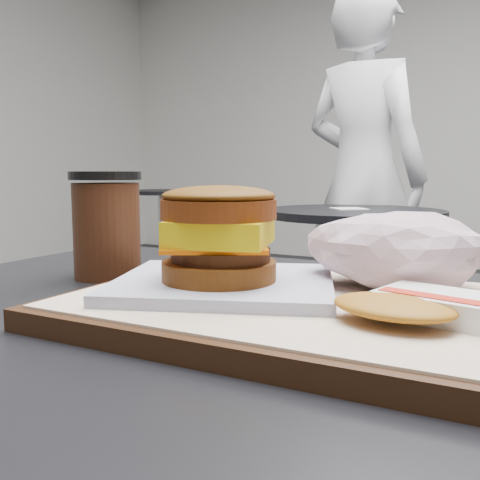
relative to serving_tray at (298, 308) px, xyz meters
The scene contains 9 objects.
serving_tray is the anchor object (origin of this frame).
breakfast_sandwich 0.09m from the serving_tray, behind, with size 0.24×0.22×0.09m.
hash_brown 0.11m from the serving_tray, 16.70° to the right, with size 0.13×0.11×0.02m.
crumpled_wrapper 0.11m from the serving_tray, 49.35° to the left, with size 0.16×0.12×0.07m, color silver, non-canonical shape.
coffee_cup 0.28m from the serving_tray, 165.87° to the left, with size 0.08×0.08×0.12m.
neighbor_table 1.71m from the serving_tray, 104.12° to the left, with size 0.70×0.70×0.75m.
napkin 1.71m from the serving_tray, 104.75° to the left, with size 0.12×0.12×0.00m, color silver.
patron 2.18m from the serving_tray, 103.42° to the left, with size 0.63×0.42×1.74m, color silver.
bg_table_mid 4.04m from the serving_tray, 127.63° to the left, with size 0.66×0.66×0.75m.
Camera 1 is at (0.23, -0.41, 0.89)m, focal length 40.00 mm.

